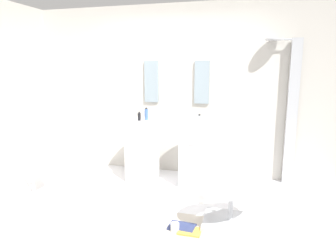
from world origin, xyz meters
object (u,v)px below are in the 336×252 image
object	(u,v)px
pedestal_sink_left	(142,148)
shower_column	(291,110)
lounge_chair	(231,195)
pedestal_sink_right	(195,152)
magazine_ochre	(190,231)
magazine_navy	(182,227)
towel_rack	(40,150)
soap_bottle_clear	(199,119)
soap_bottle_blue	(146,114)
soap_bottle_black	(139,117)
coffee_mug	(175,227)

from	to	relation	value
pedestal_sink_left	shower_column	xyz separation A→B (m)	(2.07, 0.41, 0.60)
lounge_chair	pedestal_sink_right	bearing A→B (deg)	118.41
magazine_ochre	magazine_navy	size ratio (longest dim) A/B	0.84
towel_rack	soap_bottle_clear	distance (m)	2.10
pedestal_sink_right	magazine_ochre	size ratio (longest dim) A/B	4.45
shower_column	soap_bottle_blue	world-z (taller)	shower_column
pedestal_sink_left	soap_bottle_clear	distance (m)	0.99
towel_rack	lounge_chair	bearing A→B (deg)	-2.83
lounge_chair	magazine_ochre	bearing A→B (deg)	-145.58
towel_rack	pedestal_sink_right	bearing A→B (deg)	26.95
shower_column	magazine_ochre	distance (m)	2.30
shower_column	towel_rack	xyz separation A→B (m)	(-3.10, -1.34, -0.45)
magazine_navy	soap_bottle_black	bearing A→B (deg)	132.42
pedestal_sink_right	coffee_mug	world-z (taller)	pedestal_sink_right
coffee_mug	towel_rack	bearing A→B (deg)	167.78
lounge_chair	coffee_mug	size ratio (longest dim) A/B	12.41
towel_rack	soap_bottle_clear	bearing A→B (deg)	23.81
coffee_mug	soap_bottle_clear	size ratio (longest dim) A/B	0.73
pedestal_sink_right	soap_bottle_black	size ratio (longest dim) A/B	8.24
pedestal_sink_left	magazine_navy	distance (m)	1.60
soap_bottle_black	magazine_navy	bearing A→B (deg)	-52.04
pedestal_sink_right	lounge_chair	world-z (taller)	pedestal_sink_right
pedestal_sink_left	shower_column	size ratio (longest dim) A/B	0.50
lounge_chair	pedestal_sink_left	bearing A→B (deg)	142.44
shower_column	soap_bottle_blue	bearing A→B (deg)	-166.62
magazine_ochre	shower_column	bearing A→B (deg)	57.77
magazine_ochre	soap_bottle_black	world-z (taller)	soap_bottle_black
coffee_mug	soap_bottle_black	xyz separation A→B (m)	(-0.82, 1.21, 0.92)
shower_column	pedestal_sink_left	bearing A→B (deg)	-168.77
magazine_navy	soap_bottle_blue	distance (m)	1.74
lounge_chair	towel_rack	world-z (taller)	towel_rack
shower_column	soap_bottle_blue	size ratio (longest dim) A/B	11.60
towel_rack	soap_bottle_black	size ratio (longest dim) A/B	7.67
pedestal_sink_left	lounge_chair	distance (m)	1.73
lounge_chair	soap_bottle_blue	size ratio (longest dim) A/B	6.22
shower_column	coffee_mug	bearing A→B (deg)	-125.38
pedestal_sink_right	towel_rack	bearing A→B (deg)	-153.05
shower_column	magazine_ochre	world-z (taller)	shower_column
pedestal_sink_right	towel_rack	distance (m)	2.06
magazine_navy	soap_bottle_blue	xyz separation A→B (m)	(-0.79, 1.19, 0.98)
pedestal_sink_left	towel_rack	size ratio (longest dim) A/B	1.07
pedestal_sink_right	magazine_ochre	xyz separation A→B (m)	(0.18, -1.31, -0.46)
pedestal_sink_right	soap_bottle_clear	size ratio (longest dim) A/B	8.46
lounge_chair	towel_rack	distance (m)	2.42
towel_rack	soap_bottle_blue	distance (m)	1.47
pedestal_sink_right	soap_bottle_clear	xyz separation A→B (m)	(0.06, -0.10, 0.49)
magazine_navy	soap_bottle_blue	world-z (taller)	soap_bottle_blue
magazine_navy	pedestal_sink_right	bearing A→B (deg)	98.47
pedestal_sink_right	soap_bottle_black	xyz separation A→B (m)	(-0.79, -0.13, 0.49)
lounge_chair	magazine_ochre	size ratio (longest dim) A/B	4.79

